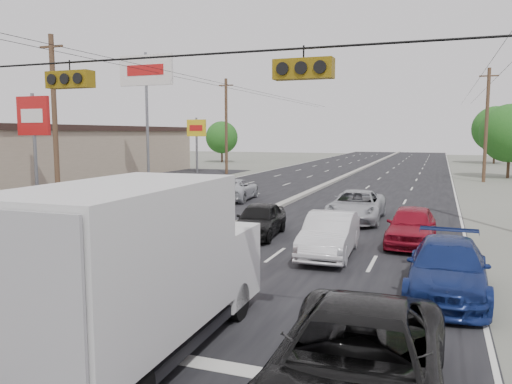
{
  "coord_description": "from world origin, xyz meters",
  "views": [
    {
      "loc": [
        8.79,
        -8.57,
        4.34
      ],
      "look_at": [
        2.5,
        8.44,
        2.2
      ],
      "focal_mm": 35.0,
      "sensor_mm": 36.0,
      "label": 1
    }
  ],
  "objects_px": {
    "tree_left_far": "(222,137)",
    "black_suv": "(356,367)",
    "utility_pole_right_c": "(486,124)",
    "queue_car_c": "(356,206)",
    "queue_car_a": "(259,220)",
    "queue_car_b": "(330,235)",
    "pole_sign_far": "(197,133)",
    "queue_car_d": "(447,269)",
    "pole_sign_mid": "(34,122)",
    "oncoming_near": "(166,209)",
    "tree_right_mid": "(510,133)",
    "utility_pole_left_b": "(55,120)",
    "pole_sign_billboard": "(146,79)",
    "tree_right_far": "(496,129)",
    "utility_pole_left_c": "(226,126)",
    "oncoming_far": "(235,190)",
    "red_sedan": "(180,254)",
    "queue_car_e": "(412,226)",
    "box_truck": "(143,268)"
  },
  "relations": [
    {
      "from": "black_suv",
      "to": "queue_car_b",
      "type": "height_order",
      "value": "black_suv"
    },
    {
      "from": "utility_pole_right_c",
      "to": "tree_right_mid",
      "type": "height_order",
      "value": "utility_pole_right_c"
    },
    {
      "from": "utility_pole_right_c",
      "to": "black_suv",
      "type": "height_order",
      "value": "utility_pole_right_c"
    },
    {
      "from": "queue_car_c",
      "to": "utility_pole_left_b",
      "type": "bearing_deg",
      "value": -177.73
    },
    {
      "from": "utility_pole_right_c",
      "to": "pole_sign_far",
      "type": "relative_size",
      "value": 1.67
    },
    {
      "from": "utility_pole_left_b",
      "to": "red_sedan",
      "type": "relative_size",
      "value": 2.49
    },
    {
      "from": "tree_right_far",
      "to": "red_sedan",
      "type": "height_order",
      "value": "tree_right_far"
    },
    {
      "from": "utility_pole_left_b",
      "to": "black_suv",
      "type": "relative_size",
      "value": 1.74
    },
    {
      "from": "pole_sign_mid",
      "to": "box_truck",
      "type": "distance_m",
      "value": 27.86
    },
    {
      "from": "pole_sign_far",
      "to": "queue_car_a",
      "type": "distance_m",
      "value": 34.3
    },
    {
      "from": "pole_sign_billboard",
      "to": "tree_right_far",
      "type": "xyz_separation_m",
      "value": [
        30.5,
        42.0,
        -3.91
      ]
    },
    {
      "from": "utility_pole_left_c",
      "to": "box_truck",
      "type": "height_order",
      "value": "utility_pole_left_c"
    },
    {
      "from": "oncoming_near",
      "to": "tree_left_far",
      "type": "bearing_deg",
      "value": -75.18
    },
    {
      "from": "pole_sign_far",
      "to": "red_sedan",
      "type": "relative_size",
      "value": 1.49
    },
    {
      "from": "black_suv",
      "to": "oncoming_far",
      "type": "bearing_deg",
      "value": 115.41
    },
    {
      "from": "queue_car_d",
      "to": "pole_sign_mid",
      "type": "bearing_deg",
      "value": 155.32
    },
    {
      "from": "utility_pole_left_c",
      "to": "utility_pole_left_b",
      "type": "bearing_deg",
      "value": -90.0
    },
    {
      "from": "utility_pole_right_c",
      "to": "queue_car_c",
      "type": "height_order",
      "value": "utility_pole_right_c"
    },
    {
      "from": "pole_sign_mid",
      "to": "queue_car_d",
      "type": "bearing_deg",
      "value": -25.79
    },
    {
      "from": "pole_sign_far",
      "to": "queue_car_e",
      "type": "height_order",
      "value": "pole_sign_far"
    },
    {
      "from": "queue_car_a",
      "to": "queue_car_b",
      "type": "relative_size",
      "value": 0.91
    },
    {
      "from": "pole_sign_billboard",
      "to": "oncoming_near",
      "type": "bearing_deg",
      "value": -55.35
    },
    {
      "from": "tree_right_far",
      "to": "oncoming_far",
      "type": "bearing_deg",
      "value": -111.93
    },
    {
      "from": "pole_sign_mid",
      "to": "pole_sign_billboard",
      "type": "distance_m",
      "value": 10.97
    },
    {
      "from": "utility_pole_left_c",
      "to": "queue_car_c",
      "type": "distance_m",
      "value": 29.99
    },
    {
      "from": "utility_pole_right_c",
      "to": "pole_sign_far",
      "type": "height_order",
      "value": "utility_pole_right_c"
    },
    {
      "from": "utility_pole_left_c",
      "to": "pole_sign_far",
      "type": "height_order",
      "value": "utility_pole_left_c"
    },
    {
      "from": "tree_left_far",
      "to": "pole_sign_far",
      "type": "bearing_deg",
      "value": -73.3
    },
    {
      "from": "black_suv",
      "to": "queue_car_a",
      "type": "relative_size",
      "value": 1.38
    },
    {
      "from": "utility_pole_right_c",
      "to": "black_suv",
      "type": "bearing_deg",
      "value": -96.62
    },
    {
      "from": "pole_sign_far",
      "to": "tree_right_mid",
      "type": "relative_size",
      "value": 0.84
    },
    {
      "from": "queue_car_d",
      "to": "oncoming_near",
      "type": "bearing_deg",
      "value": 154.07
    },
    {
      "from": "black_suv",
      "to": "oncoming_near",
      "type": "bearing_deg",
      "value": 128.73
    },
    {
      "from": "utility_pole_left_b",
      "to": "oncoming_far",
      "type": "bearing_deg",
      "value": 34.91
    },
    {
      "from": "pole_sign_mid",
      "to": "queue_car_d",
      "type": "relative_size",
      "value": 1.39
    },
    {
      "from": "utility_pole_left_c",
      "to": "queue_car_e",
      "type": "bearing_deg",
      "value": -54.53
    },
    {
      "from": "tree_right_mid",
      "to": "utility_pole_left_b",
      "type": "bearing_deg",
      "value": -132.51
    },
    {
      "from": "pole_sign_billboard",
      "to": "black_suv",
      "type": "distance_m",
      "value": 37.6
    },
    {
      "from": "utility_pole_left_b",
      "to": "tree_left_far",
      "type": "distance_m",
      "value": 46.01
    },
    {
      "from": "tree_left_far",
      "to": "black_suv",
      "type": "relative_size",
      "value": 1.06
    },
    {
      "from": "utility_pole_left_c",
      "to": "queue_car_e",
      "type": "relative_size",
      "value": 2.27
    },
    {
      "from": "utility_pole_left_c",
      "to": "oncoming_far",
      "type": "distance_m",
      "value": 21.27
    },
    {
      "from": "utility_pole_left_c",
      "to": "queue_car_b",
      "type": "relative_size",
      "value": 2.18
    },
    {
      "from": "utility_pole_left_b",
      "to": "tree_right_far",
      "type": "xyz_separation_m",
      "value": [
        28.5,
        55.0,
        -0.15
      ]
    },
    {
      "from": "queue_car_a",
      "to": "oncoming_near",
      "type": "distance_m",
      "value": 5.03
    },
    {
      "from": "utility_pole_left_b",
      "to": "box_truck",
      "type": "relative_size",
      "value": 1.46
    },
    {
      "from": "pole_sign_mid",
      "to": "queue_car_c",
      "type": "relative_size",
      "value": 1.3
    },
    {
      "from": "pole_sign_mid",
      "to": "tree_right_far",
      "type": "distance_m",
      "value": 61.59
    },
    {
      "from": "tree_right_far",
      "to": "utility_pole_left_c",
      "type": "bearing_deg",
      "value": -133.53
    },
    {
      "from": "queue_car_d",
      "to": "queue_car_e",
      "type": "height_order",
      "value": "queue_car_e"
    }
  ]
}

